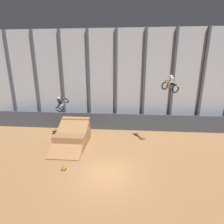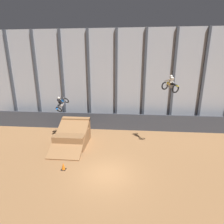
# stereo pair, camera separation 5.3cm
# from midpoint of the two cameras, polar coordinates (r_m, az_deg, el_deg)

# --- Properties ---
(ground_plane) EXTENTS (60.00, 60.00, 0.00)m
(ground_plane) POSITION_cam_midpoint_polar(r_m,az_deg,el_deg) (13.76, -1.85, -19.67)
(ground_plane) COLOR #996B42
(arena_back_wall) EXTENTS (32.00, 0.40, 11.83)m
(arena_back_wall) POSITION_cam_midpoint_polar(r_m,az_deg,el_deg) (21.77, 1.32, 10.32)
(arena_back_wall) COLOR #A3A8B2
(arena_back_wall) RESTS_ON ground_plane
(lower_barrier) EXTENTS (31.36, 0.20, 2.03)m
(lower_barrier) POSITION_cam_midpoint_polar(r_m,az_deg,el_deg) (21.41, 0.99, -3.21)
(lower_barrier) COLOR #383D47
(lower_barrier) RESTS_ON ground_plane
(dirt_ramp) EXTENTS (2.98, 4.84, 2.50)m
(dirt_ramp) POSITION_cam_midpoint_polar(r_m,az_deg,el_deg) (18.28, -12.70, -7.59)
(dirt_ramp) COLOR olive
(dirt_ramp) RESTS_ON ground_plane
(rider_bike_left_air) EXTENTS (1.26, 1.86, 1.70)m
(rider_bike_left_air) POSITION_cam_midpoint_polar(r_m,az_deg,el_deg) (19.07, -16.28, 2.74)
(rider_bike_left_air) COLOR black
(rider_bike_right_air) EXTENTS (1.36, 1.77, 1.49)m
(rider_bike_right_air) POSITION_cam_midpoint_polar(r_m,az_deg,el_deg) (16.30, 18.43, 8.47)
(rider_bike_right_air) COLOR black
(traffic_cone_near_ramp) EXTENTS (0.36, 0.36, 0.58)m
(traffic_cone_near_ramp) POSITION_cam_midpoint_polar(r_m,az_deg,el_deg) (14.58, -15.66, -16.74)
(traffic_cone_near_ramp) COLOR black
(traffic_cone_near_ramp) RESTS_ON ground_plane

